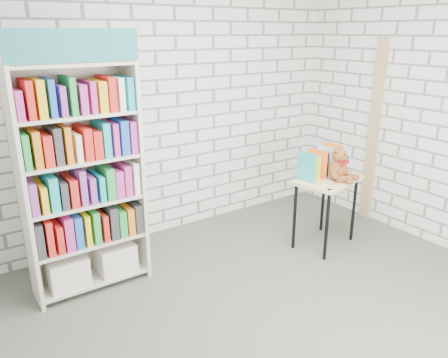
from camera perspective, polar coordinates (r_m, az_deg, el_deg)
ground at (r=3.66m, az=7.28°, el=-17.72°), size 4.50×4.50×0.00m
room_shell at (r=2.98m, az=8.71°, el=11.13°), size 4.52×4.02×2.81m
bookshelf at (r=3.83m, az=-18.07°, el=-0.01°), size 0.98×0.38×2.19m
display_table at (r=4.61m, az=13.27°, el=-1.14°), size 0.78×0.63×0.74m
table_books at (r=4.59m, az=12.29°, el=2.06°), size 0.52×0.32×0.29m
teddy_bear at (r=4.53m, az=14.92°, el=1.55°), size 0.31×0.31×0.34m
door_trim at (r=5.37m, az=18.96°, el=5.75°), size 0.05×0.12×2.10m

